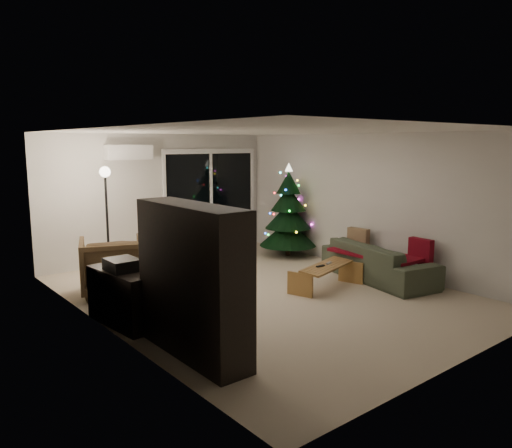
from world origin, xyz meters
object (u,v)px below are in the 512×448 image
at_px(bookshelf, 176,284).
at_px(media_cabinet, 124,297).
at_px(christmas_tree, 288,210).
at_px(armchair, 113,266).
at_px(sofa, 378,261).
at_px(coffee_table, 327,277).

height_order(bookshelf, media_cabinet, bookshelf).
relative_size(bookshelf, media_cabinet, 1.47).
height_order(bookshelf, christmas_tree, christmas_tree).
distance_m(bookshelf, media_cabinet, 1.44).
height_order(media_cabinet, armchair, armchair).
xyz_separation_m(armchair, sofa, (3.86, -2.08, -0.13)).
relative_size(bookshelf, armchair, 1.72).
distance_m(armchair, christmas_tree, 3.97).
distance_m(bookshelf, sofa, 4.38).
xyz_separation_m(media_cabinet, sofa, (4.30, -0.73, -0.04)).
distance_m(sofa, coffee_table, 1.12).
xyz_separation_m(sofa, coffee_table, (-1.10, 0.16, -0.12)).
bearing_deg(bookshelf, media_cabinet, 85.87).
relative_size(sofa, christmas_tree, 1.13).
distance_m(bookshelf, armchair, 2.78).
height_order(media_cabinet, christmas_tree, christmas_tree).
bearing_deg(coffee_table, christmas_tree, 45.26).
distance_m(media_cabinet, coffee_table, 3.25).
distance_m(sofa, christmas_tree, 2.44).
xyz_separation_m(bookshelf, armchair, (0.44, 2.72, -0.39)).
height_order(media_cabinet, coffee_table, media_cabinet).
bearing_deg(sofa, coffee_table, 93.81).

